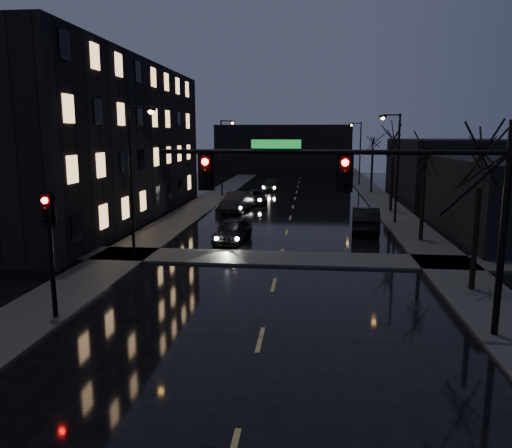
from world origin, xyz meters
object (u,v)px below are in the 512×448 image
(oncoming_car_b, at_px, (237,202))
(oncoming_car_c, at_px, (256,197))
(oncoming_car_a, at_px, (233,230))
(lead_car, at_px, (365,219))
(oncoming_car_d, at_px, (270,185))

(oncoming_car_b, bearing_deg, oncoming_car_c, 84.80)
(oncoming_car_a, xyz_separation_m, oncoming_car_c, (-0.42, 17.04, -0.06))
(lead_car, bearing_deg, oncoming_car_b, -33.15)
(oncoming_car_c, bearing_deg, oncoming_car_d, 83.96)
(oncoming_car_a, bearing_deg, lead_car, 34.40)
(oncoming_car_c, distance_m, oncoming_car_d, 10.90)
(oncoming_car_b, xyz_separation_m, oncoming_car_c, (1.09, 5.01, -0.17))
(oncoming_car_a, relative_size, oncoming_car_c, 0.89)
(oncoming_car_b, distance_m, lead_car, 12.70)
(oncoming_car_b, relative_size, oncoming_car_d, 1.11)
(oncoming_car_c, height_order, oncoming_car_d, oncoming_car_d)
(oncoming_car_a, xyz_separation_m, oncoming_car_b, (-1.52, 12.03, 0.11))
(oncoming_car_d, bearing_deg, lead_car, -71.25)
(oncoming_car_d, bearing_deg, oncoming_car_b, -96.58)
(oncoming_car_b, relative_size, oncoming_car_c, 1.07)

